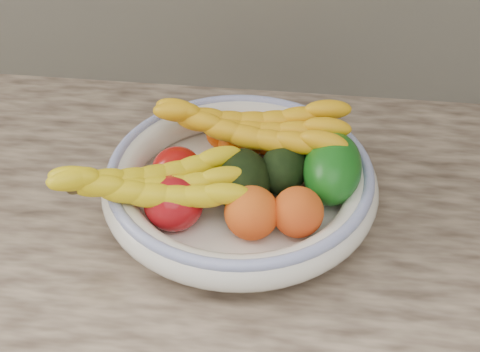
% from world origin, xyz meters
% --- Properties ---
extents(fruit_bowl, '(0.39, 0.39, 0.08)m').
position_xyz_m(fruit_bowl, '(0.00, 1.66, 0.95)').
color(fruit_bowl, silver).
rests_on(fruit_bowl, kitchen_counter).
extents(clementine_back_left, '(0.06, 0.06, 0.05)m').
position_xyz_m(clementine_back_left, '(-0.04, 1.76, 0.95)').
color(clementine_back_left, '#ED5404').
rests_on(clementine_back_left, fruit_bowl).
extents(clementine_back_right, '(0.07, 0.07, 0.05)m').
position_xyz_m(clementine_back_right, '(0.03, 1.76, 0.95)').
color(clementine_back_right, '#FF5605').
rests_on(clementine_back_right, fruit_bowl).
extents(clementine_back_mid, '(0.06, 0.06, 0.04)m').
position_xyz_m(clementine_back_mid, '(-0.00, 1.74, 0.95)').
color(clementine_back_mid, '#DE4804').
rests_on(clementine_back_mid, fruit_bowl).
extents(clementine_extra, '(0.05, 0.05, 0.04)m').
position_xyz_m(clementine_extra, '(-0.02, 1.74, 0.95)').
color(clementine_extra, '#F26005').
rests_on(clementine_extra, fruit_bowl).
extents(tomato_left, '(0.09, 0.09, 0.06)m').
position_xyz_m(tomato_left, '(-0.09, 1.66, 0.96)').
color(tomato_left, '#9E0D0A').
rests_on(tomato_left, fruit_bowl).
extents(tomato_near_left, '(0.10, 0.10, 0.07)m').
position_xyz_m(tomato_near_left, '(-0.08, 1.59, 0.96)').
color(tomato_near_left, '#A50F16').
rests_on(tomato_near_left, fruit_bowl).
extents(avocado_center, '(0.09, 0.12, 0.08)m').
position_xyz_m(avocado_center, '(0.01, 1.65, 0.96)').
color(avocado_center, black).
rests_on(avocado_center, fruit_bowl).
extents(avocado_right, '(0.09, 0.11, 0.07)m').
position_xyz_m(avocado_right, '(0.06, 1.68, 0.96)').
color(avocado_right, black).
rests_on(avocado_right, fruit_bowl).
extents(green_mango, '(0.11, 0.13, 0.11)m').
position_xyz_m(green_mango, '(0.13, 1.67, 0.98)').
color(green_mango, '#0F5511').
rests_on(green_mango, fruit_bowl).
extents(peach_front, '(0.08, 0.08, 0.07)m').
position_xyz_m(peach_front, '(0.02, 1.58, 0.97)').
color(peach_front, orange).
rests_on(peach_front, fruit_bowl).
extents(peach_right, '(0.08, 0.08, 0.07)m').
position_xyz_m(peach_right, '(0.08, 1.59, 0.97)').
color(peach_right, orange).
rests_on(peach_right, fruit_bowl).
extents(banana_bunch_back, '(0.31, 0.13, 0.09)m').
position_xyz_m(banana_bunch_back, '(0.01, 1.73, 0.99)').
color(banana_bunch_back, yellow).
rests_on(banana_bunch_back, fruit_bowl).
extents(banana_bunch_front, '(0.29, 0.18, 0.08)m').
position_xyz_m(banana_bunch_front, '(-0.11, 1.59, 0.98)').
color(banana_bunch_front, yellow).
rests_on(banana_bunch_front, fruit_bowl).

